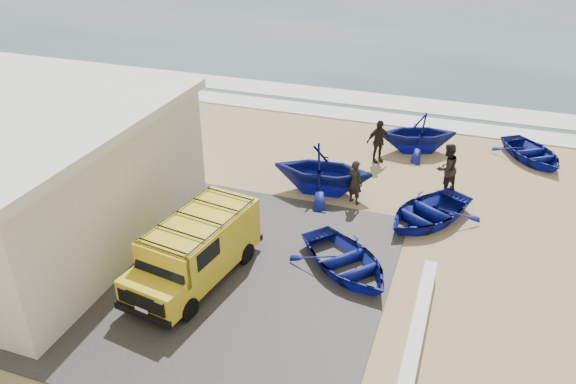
% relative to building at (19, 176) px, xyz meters
% --- Properties ---
extents(ground, '(160.00, 160.00, 0.00)m').
position_rel_building_xyz_m(ground, '(7.50, 2.00, -2.16)').
color(ground, tan).
extents(slab, '(12.00, 10.00, 0.05)m').
position_rel_building_xyz_m(slab, '(5.50, -0.00, -2.14)').
color(slab, '#3A3835').
rests_on(slab, ground).
extents(surf_line, '(180.00, 1.60, 0.06)m').
position_rel_building_xyz_m(surf_line, '(7.50, 14.00, -2.13)').
color(surf_line, white).
rests_on(surf_line, ground).
extents(surf_wash, '(180.00, 2.20, 0.04)m').
position_rel_building_xyz_m(surf_wash, '(7.50, 16.50, -2.14)').
color(surf_wash, white).
rests_on(surf_wash, ground).
extents(building, '(8.40, 9.40, 4.30)m').
position_rel_building_xyz_m(building, '(0.00, 0.00, 0.00)').
color(building, silver).
rests_on(building, ground).
extents(parapet, '(0.35, 6.00, 0.55)m').
position_rel_building_xyz_m(parapet, '(12.50, -1.00, -1.89)').
color(parapet, silver).
rests_on(parapet, ground).
extents(van, '(2.44, 4.74, 1.94)m').
position_rel_building_xyz_m(van, '(6.15, -0.27, -1.12)').
color(van, yellow).
rests_on(van, ground).
extents(boat_near_left, '(4.33, 4.23, 0.73)m').
position_rel_building_xyz_m(boat_near_left, '(10.11, 1.44, -1.80)').
color(boat_near_left, navy).
rests_on(boat_near_left, ground).
extents(boat_near_right, '(4.13, 4.48, 0.76)m').
position_rel_building_xyz_m(boat_near_right, '(12.04, 5.07, -1.79)').
color(boat_near_right, navy).
rests_on(boat_near_right, ground).
extents(boat_mid_left, '(3.88, 3.42, 1.91)m').
position_rel_building_xyz_m(boat_mid_left, '(8.10, 5.88, -1.21)').
color(boat_mid_left, navy).
rests_on(boat_mid_left, ground).
extents(boat_far_left, '(4.04, 3.77, 1.72)m').
position_rel_building_xyz_m(boat_far_left, '(10.89, 10.72, -1.30)').
color(boat_far_left, navy).
rests_on(boat_far_left, ground).
extents(boat_far_right, '(3.81, 4.07, 0.69)m').
position_rel_building_xyz_m(boat_far_right, '(15.53, 11.39, -1.82)').
color(boat_far_right, navy).
rests_on(boat_far_right, ground).
extents(fisherman_front, '(0.72, 0.63, 1.67)m').
position_rel_building_xyz_m(fisherman_front, '(9.40, 5.53, -1.33)').
color(fisherman_front, black).
rests_on(fisherman_front, ground).
extents(fisherman_middle, '(1.15, 1.17, 1.90)m').
position_rel_building_xyz_m(fisherman_middle, '(12.37, 7.47, -1.21)').
color(fisherman_middle, black).
rests_on(fisherman_middle, ground).
extents(fisherman_back, '(1.09, 1.03, 1.80)m').
position_rel_building_xyz_m(fisherman_back, '(9.50, 9.18, -1.26)').
color(fisherman_back, black).
rests_on(fisherman_back, ground).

